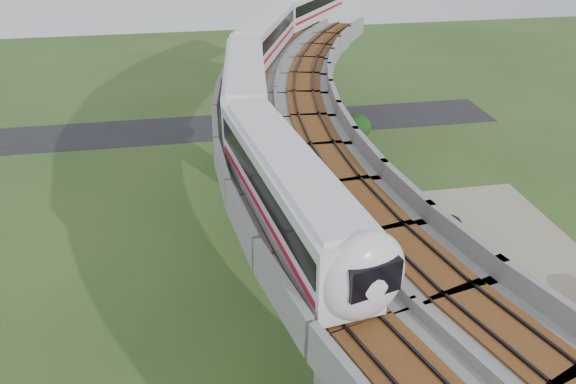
% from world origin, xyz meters
% --- Properties ---
extents(ground, '(160.00, 160.00, 0.00)m').
position_xyz_m(ground, '(0.00, 0.00, 0.00)').
color(ground, '#334D1F').
rests_on(ground, ground).
extents(dirt_lot, '(18.00, 26.00, 0.04)m').
position_xyz_m(dirt_lot, '(14.00, -2.00, 0.02)').
color(dirt_lot, gray).
rests_on(dirt_lot, ground).
extents(asphalt_road, '(60.00, 8.00, 0.03)m').
position_xyz_m(asphalt_road, '(0.00, 30.00, 0.01)').
color(asphalt_road, '#232326').
rests_on(asphalt_road, ground).
extents(viaduct, '(19.58, 73.98, 11.40)m').
position_xyz_m(viaduct, '(3.84, 0.00, 9.05)').
color(viaduct, '#99968E').
rests_on(viaduct, ground).
extents(metro_train, '(18.45, 59.78, 3.64)m').
position_xyz_m(metro_train, '(1.81, 13.12, 12.31)').
color(metro_train, silver).
rests_on(metro_train, ground).
extents(fence, '(3.87, 38.73, 1.50)m').
position_xyz_m(fence, '(9.75, 0.00, 0.75)').
color(fence, '#2D382D').
rests_on(fence, ground).
extents(tree_0, '(3.10, 3.10, 3.89)m').
position_xyz_m(tree_0, '(11.00, 21.15, 2.57)').
color(tree_0, '#382314').
rests_on(tree_0, ground).
extents(tree_1, '(2.76, 2.76, 3.29)m').
position_xyz_m(tree_1, '(10.13, 18.11, 2.11)').
color(tree_1, '#382314').
rests_on(tree_1, ground).
extents(tree_2, '(2.01, 2.01, 2.80)m').
position_xyz_m(tree_2, '(7.53, 12.02, 1.93)').
color(tree_2, '#382314').
rests_on(tree_2, ground).
extents(tree_3, '(2.41, 2.41, 3.10)m').
position_xyz_m(tree_3, '(7.88, 8.45, 2.07)').
color(tree_3, '#382314').
rests_on(tree_3, ground).
extents(tree_4, '(2.39, 2.39, 3.50)m').
position_xyz_m(tree_4, '(6.69, -0.10, 2.48)').
color(tree_4, '#382314').
rests_on(tree_4, ground).
extents(tree_5, '(2.26, 2.26, 3.31)m').
position_xyz_m(tree_5, '(5.85, -2.37, 2.34)').
color(tree_5, '#382314').
rests_on(tree_5, ground).
extents(tree_6, '(3.06, 3.06, 3.35)m').
position_xyz_m(tree_6, '(7.21, -10.86, 2.05)').
color(tree_6, '#382314').
rests_on(tree_6, ground).
extents(car_dark, '(4.17, 2.64, 1.13)m').
position_xyz_m(car_dark, '(13.43, 5.32, 0.60)').
color(car_dark, black).
rests_on(car_dark, dirt_lot).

